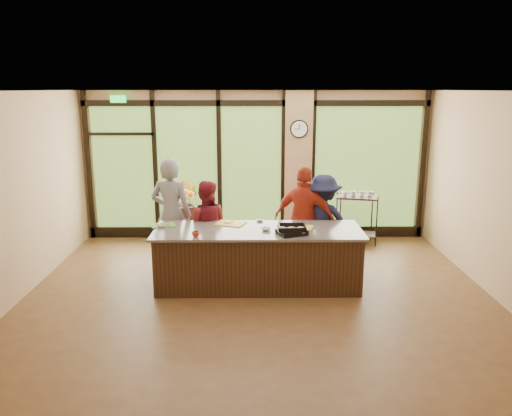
{
  "coord_description": "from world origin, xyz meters",
  "views": [
    {
      "loc": [
        -0.1,
        -7.08,
        3.03
      ],
      "look_at": [
        -0.03,
        0.4,
        1.23
      ],
      "focal_mm": 35.0,
      "sensor_mm": 36.0,
      "label": 1
    }
  ],
  "objects_px": {
    "island_base": "(258,259)",
    "bar_cart": "(357,212)",
    "roasting_pan": "(292,232)",
    "flower_stand": "(185,223)",
    "cook_right": "(323,222)",
    "cook_left": "(171,215)"
  },
  "relations": [
    {
      "from": "island_base",
      "to": "bar_cart",
      "type": "relative_size",
      "value": 2.89
    },
    {
      "from": "roasting_pan",
      "to": "flower_stand",
      "type": "xyz_separation_m",
      "value": [
        -1.96,
        2.73,
        -0.6
      ]
    },
    {
      "from": "cook_right",
      "to": "roasting_pan",
      "type": "relative_size",
      "value": 4.05
    },
    {
      "from": "cook_right",
      "to": "roasting_pan",
      "type": "height_order",
      "value": "cook_right"
    },
    {
      "from": "island_base",
      "to": "flower_stand",
      "type": "height_order",
      "value": "island_base"
    },
    {
      "from": "cook_left",
      "to": "roasting_pan",
      "type": "distance_m",
      "value": 2.22
    },
    {
      "from": "cook_left",
      "to": "cook_right",
      "type": "distance_m",
      "value": 2.57
    },
    {
      "from": "island_base",
      "to": "cook_right",
      "type": "distance_m",
      "value": 1.42
    },
    {
      "from": "flower_stand",
      "to": "cook_left",
      "type": "bearing_deg",
      "value": -112.8
    },
    {
      "from": "flower_stand",
      "to": "bar_cart",
      "type": "xyz_separation_m",
      "value": [
        3.44,
        -0.28,
        0.28
      ]
    },
    {
      "from": "cook_right",
      "to": "flower_stand",
      "type": "height_order",
      "value": "cook_right"
    },
    {
      "from": "island_base",
      "to": "cook_left",
      "type": "relative_size",
      "value": 1.61
    },
    {
      "from": "bar_cart",
      "to": "flower_stand",
      "type": "bearing_deg",
      "value": -171.21
    },
    {
      "from": "cook_left",
      "to": "cook_right",
      "type": "height_order",
      "value": "cook_left"
    },
    {
      "from": "island_base",
      "to": "flower_stand",
      "type": "xyz_separation_m",
      "value": [
        -1.46,
        2.45,
        -0.08
      ]
    },
    {
      "from": "island_base",
      "to": "cook_left",
      "type": "xyz_separation_m",
      "value": [
        -1.45,
        0.78,
        0.52
      ]
    },
    {
      "from": "island_base",
      "to": "roasting_pan",
      "type": "height_order",
      "value": "roasting_pan"
    },
    {
      "from": "island_base",
      "to": "cook_right",
      "type": "height_order",
      "value": "cook_right"
    },
    {
      "from": "cook_right",
      "to": "flower_stand",
      "type": "xyz_separation_m",
      "value": [
        -2.57,
        1.65,
        -0.46
      ]
    },
    {
      "from": "cook_right",
      "to": "bar_cart",
      "type": "bearing_deg",
      "value": -112.09
    },
    {
      "from": "cook_right",
      "to": "flower_stand",
      "type": "bearing_deg",
      "value": -22.53
    },
    {
      "from": "island_base",
      "to": "cook_left",
      "type": "bearing_deg",
      "value": 151.86
    }
  ]
}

